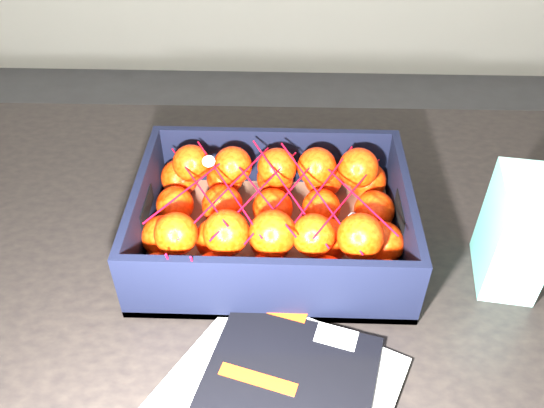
{
  "coord_description": "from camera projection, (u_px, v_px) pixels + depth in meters",
  "views": [
    {
      "loc": [
        0.08,
        -0.86,
        1.39
      ],
      "look_at": [
        0.06,
        -0.26,
        0.86
      ],
      "focal_mm": 37.07,
      "sensor_mm": 36.0,
      "label": 1
    }
  ],
  "objects": [
    {
      "name": "table",
      "position": [
        265.0,
        277.0,
        0.98
      ],
      "size": [
        1.2,
        0.8,
        0.75
      ],
      "color": "black",
      "rests_on": "ground"
    },
    {
      "name": "clementine_heap",
      "position": [
        274.0,
        215.0,
        0.86
      ],
      "size": [
        0.4,
        0.29,
        0.12
      ],
      "color": "#F92A05",
      "rests_on": "produce_crate"
    },
    {
      "name": "produce_crate",
      "position": [
        273.0,
        227.0,
        0.88
      ],
      "size": [
        0.41,
        0.31,
        0.12
      ],
      "color": "brown",
      "rests_on": "table"
    },
    {
      "name": "mesh_net",
      "position": [
        266.0,
        195.0,
        0.82
      ],
      "size": [
        0.34,
        0.27,
        0.09
      ],
      "color": "#B9061B",
      "rests_on": "clementine_heap"
    },
    {
      "name": "retail_carton",
      "position": [
        516.0,
        233.0,
        0.8
      ],
      "size": [
        0.09,
        0.13,
        0.17
      ],
      "primitive_type": "cube",
      "rotation": [
        0.0,
        0.0,
        -0.14
      ],
      "color": "silver",
      "rests_on": "table"
    },
    {
      "name": "ground",
      "position": [
        254.0,
        374.0,
        1.57
      ],
      "size": [
        3.5,
        3.5,
        0.0
      ],
      "primitive_type": "plane",
      "color": "#343437",
      "rests_on": "ground"
    }
  ]
}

